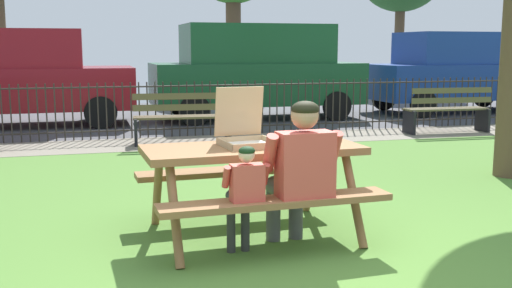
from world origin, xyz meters
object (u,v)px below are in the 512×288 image
(picnic_table_foreground, at_px, (253,166))
(child_at_table, at_px, (244,191))
(parked_car_center, at_px, (20,76))
(parked_car_far_right, at_px, (457,71))
(pizza_slice_on_table, at_px, (290,143))
(park_bench_center, at_px, (182,119))
(pizza_box_open, at_px, (245,131))
(parked_car_right, at_px, (256,69))
(park_bench_right, at_px, (447,111))
(adult_at_table, at_px, (300,169))

(picnic_table_foreground, relative_size, child_at_table, 2.13)
(parked_car_center, height_order, parked_car_far_right, same)
(parked_car_far_right, bearing_deg, pizza_slice_on_table, -130.62)
(pizza_slice_on_table, bearing_deg, parked_car_far_right, 49.38)
(park_bench_center, bearing_deg, child_at_table, -93.92)
(pizza_box_open, xyz_separation_m, child_at_table, (-0.16, -0.63, -0.36))
(picnic_table_foreground, xyz_separation_m, child_at_table, (-0.21, -0.54, -0.07))
(picnic_table_foreground, bearing_deg, park_bench_center, 88.02)
(park_bench_center, bearing_deg, parked_car_center, 131.18)
(parked_car_center, bearing_deg, picnic_table_foreground, -72.47)
(picnic_table_foreground, xyz_separation_m, parked_car_far_right, (7.42, 8.27, 0.41))
(pizza_slice_on_table, bearing_deg, parked_car_right, 76.43)
(park_bench_center, relative_size, parked_car_far_right, 0.37)
(child_at_table, relative_size, parked_car_far_right, 0.20)
(pizza_slice_on_table, bearing_deg, park_bench_right, 46.55)
(picnic_table_foreground, distance_m, parked_car_right, 8.61)
(parked_car_far_right, bearing_deg, adult_at_table, -129.32)
(pizza_slice_on_table, relative_size, parked_car_far_right, 0.06)
(pizza_slice_on_table, bearing_deg, adult_at_table, -100.36)
(pizza_box_open, xyz_separation_m, parked_car_center, (-2.57, 8.18, 0.12))
(picnic_table_foreground, distance_m, park_bench_center, 5.09)
(parked_car_center, bearing_deg, park_bench_right, -22.35)
(adult_at_table, relative_size, parked_car_right, 0.26)
(adult_at_table, xyz_separation_m, child_at_table, (-0.45, -0.05, -0.13))
(park_bench_center, bearing_deg, picnic_table_foreground, -91.98)
(parked_car_far_right, bearing_deg, park_bench_right, -125.56)
(park_bench_center, bearing_deg, pizza_box_open, -92.53)
(pizza_slice_on_table, distance_m, parked_car_far_right, 10.89)
(park_bench_right, bearing_deg, pizza_slice_on_table, -133.45)
(picnic_table_foreground, bearing_deg, parked_car_center, 107.53)
(parked_car_far_right, bearing_deg, picnic_table_foreground, -131.89)
(adult_at_table, relative_size, park_bench_right, 0.74)
(parked_car_center, distance_m, parked_car_right, 4.94)
(adult_at_table, height_order, child_at_table, adult_at_table)
(adult_at_table, height_order, park_bench_right, adult_at_table)
(parked_car_right, distance_m, parked_car_far_right, 5.09)
(park_bench_right, distance_m, parked_car_right, 4.31)
(picnic_table_foreground, distance_m, adult_at_table, 0.55)
(park_bench_center, xyz_separation_m, park_bench_right, (4.97, -0.00, 0.00))
(park_bench_center, distance_m, parked_car_right, 3.91)
(parked_car_right, bearing_deg, adult_at_table, -103.39)
(park_bench_right, relative_size, parked_car_right, 0.35)
(parked_car_center, bearing_deg, child_at_table, -74.74)
(park_bench_right, bearing_deg, child_at_table, -133.59)
(child_at_table, relative_size, park_bench_center, 0.54)
(picnic_table_foreground, bearing_deg, park_bench_right, 44.68)
(picnic_table_foreground, height_order, child_at_table, child_at_table)
(pizza_slice_on_table, height_order, park_bench_right, park_bench_right)
(picnic_table_foreground, bearing_deg, pizza_box_open, 116.73)
(park_bench_center, distance_m, parked_car_center, 4.28)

